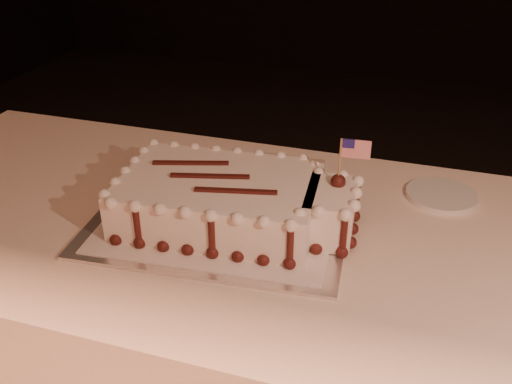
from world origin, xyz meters
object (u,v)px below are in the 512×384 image
(banquet_table, at_px, (361,378))
(side_plate, at_px, (441,195))
(cake_board, at_px, (220,221))
(sheet_cake, at_px, (233,200))

(banquet_table, relative_size, side_plate, 14.95)
(side_plate, bearing_deg, cake_board, -150.88)
(cake_board, xyz_separation_m, side_plate, (0.45, 0.25, 0.00))
(banquet_table, xyz_separation_m, cake_board, (-0.33, -0.01, 0.38))
(side_plate, bearing_deg, banquet_table, -115.35)
(cake_board, relative_size, side_plate, 3.37)
(banquet_table, relative_size, sheet_cake, 4.64)
(banquet_table, bearing_deg, sheet_cake, -178.85)
(banquet_table, distance_m, cake_board, 0.51)
(banquet_table, height_order, sheet_cake, sheet_cake)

